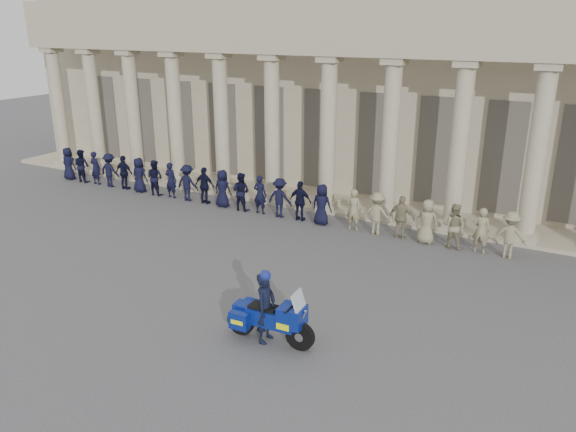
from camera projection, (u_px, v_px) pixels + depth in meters
The scene contains 5 objects.
ground at pixel (253, 293), 16.45m from camera, with size 90.00×90.00×0.00m, color #4C4C4F.
building at pixel (411, 87), 27.22m from camera, with size 40.00×12.50×9.00m.
officer_rank at pixel (245, 192), 23.38m from camera, with size 21.83×0.62×1.62m.
motorcycle at pixel (271, 318), 13.77m from camera, with size 2.38×0.98×1.53m.
rider at pixel (266, 306), 13.72m from camera, with size 0.46×0.68×1.92m.
Camera 1 is at (7.93, -12.52, 7.55)m, focal length 35.00 mm.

